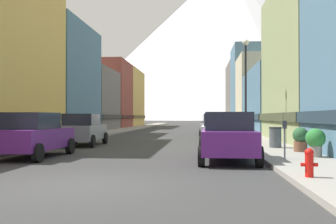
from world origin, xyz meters
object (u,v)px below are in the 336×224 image
trash_bin_right (275,137)px  pedestrian_0 (93,125)px  car_right_0 (228,137)px  car_right_3 (212,125)px  car_left_0 (33,135)px  car_left_1 (83,129)px  pedestrian_1 (74,127)px  parking_meter_near (285,134)px  potted_plant_0 (316,141)px  car_right_1 (220,130)px  car_right_2 (215,127)px  streetlamp_right (246,75)px  fire_hydrant_near (309,162)px  potted_plant_1 (300,139)px

trash_bin_right → pedestrian_0: 18.57m
car_right_0 → car_right_3: bearing=90.0°
car_left_0 → car_left_1: (0.00, 6.61, 0.00)m
pedestrian_1 → parking_meter_near: bearing=-48.4°
car_left_1 → pedestrian_0: size_ratio=2.65×
potted_plant_0 → trash_bin_right: bearing=98.6°
car_right_1 → pedestrian_1: (-10.05, 6.84, -0.05)m
car_right_2 → streetlamp_right: bearing=-70.3°
potted_plant_0 → pedestrian_1: bearing=136.0°
car_right_3 → streetlamp_right: streetlamp_right is taller
car_right_1 → parking_meter_near: size_ratio=3.33×
car_left_0 → streetlamp_right: (9.15, 7.49, 3.09)m
car_right_0 → fire_hydrant_near: bearing=-70.0°
pedestrian_1 → streetlamp_right: (11.60, -5.03, 3.14)m
potted_plant_1 → pedestrian_1: (-13.25, 10.60, 0.16)m
car_right_3 → pedestrian_0: size_ratio=2.63×
car_right_0 → car_right_2: same height
potted_plant_1 → pedestrian_0: size_ratio=0.61×
car_left_1 → potted_plant_1: car_left_1 is taller
trash_bin_right → pedestrian_0: bearing=132.7°
car_right_1 → fire_hydrant_near: (1.65, -10.95, -0.37)m
car_right_2 → parking_meter_near: car_right_2 is taller
trash_bin_right → potted_plant_0: size_ratio=0.94×
car_right_3 → pedestrian_0: bearing=-165.4°
car_left_1 → fire_hydrant_near: size_ratio=6.35×
car_right_1 → pedestrian_0: 15.66m
fire_hydrant_near → trash_bin_right: trash_bin_right is taller
car_right_3 → pedestrian_1: 12.72m
car_right_0 → parking_meter_near: (1.95, -0.25, 0.11)m
car_right_2 → pedestrian_0: pedestrian_0 is taller
trash_bin_right → pedestrian_0: pedestrian_0 is taller
streetlamp_right → fire_hydrant_near: bearing=-89.6°
potted_plant_1 → car_right_2: bearing=107.9°
parking_meter_near → potted_plant_1: 3.17m
car_right_3 → car_right_1: bearing=-90.0°
car_right_0 → potted_plant_0: (3.20, 0.44, -0.15)m
car_right_1 → car_right_3: same height
potted_plant_1 → potted_plant_0: bearing=-90.0°
fire_hydrant_near → pedestrian_0: size_ratio=0.42×
car_left_1 → car_right_3: bearing=61.0°
pedestrian_1 → streetlamp_right: bearing=-23.4°
potted_plant_0 → streetlamp_right: bearing=102.0°
car_right_2 → pedestrian_1: 10.08m
car_right_0 → fire_hydrant_near: car_right_0 is taller
car_right_2 → pedestrian_0: size_ratio=2.66×
trash_bin_right → fire_hydrant_near: bearing=-95.5°
car_left_0 → streetlamp_right: bearing=39.3°
streetlamp_right → car_left_1: bearing=-174.5°
car_left_1 → pedestrian_1: 6.39m
fire_hydrant_near → parking_meter_near: (0.30, 4.29, 0.49)m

